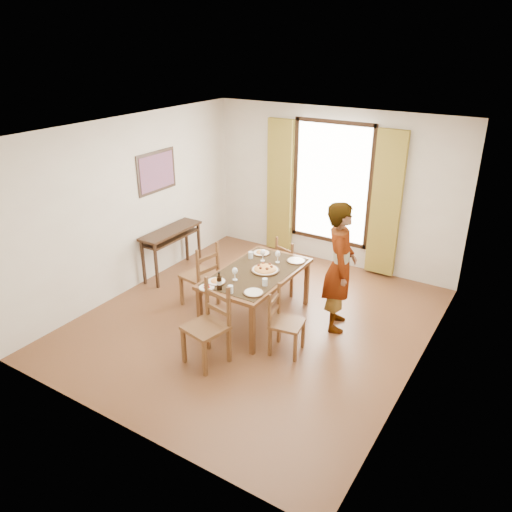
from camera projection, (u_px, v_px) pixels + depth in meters
The scene contains 22 objects.
ground at pixel (255, 321), 7.14m from camera, with size 5.00×5.00×0.00m, color #56371B.
room_shell at pixel (260, 217), 6.61m from camera, with size 4.60×5.10×2.74m.
console_table at pixel (171, 236), 8.31m from camera, with size 0.38×1.20×0.80m.
dining_table at pixel (256, 276), 6.94m from camera, with size 0.95×1.64×0.76m.
chair_west at pixel (201, 277), 7.39m from camera, with size 0.52×0.52×1.02m.
chair_north at pixel (291, 266), 7.85m from camera, with size 0.50×0.50×0.90m.
chair_south at pixel (208, 327), 6.10m from camera, with size 0.55×0.55×1.05m.
chair_east at pixel (285, 324), 6.32m from camera, with size 0.45×0.45×0.88m.
man at pixel (340, 267), 6.68m from camera, with size 0.65×0.78×1.82m, color gray.
plate_sw at pixel (216, 281), 6.59m from camera, with size 0.27×0.27×0.05m, color silver, non-canonical shape.
plate_se at pixel (254, 291), 6.32m from camera, with size 0.27×0.27×0.05m, color silver, non-canonical shape.
plate_nw at pixel (261, 252), 7.46m from camera, with size 0.27×0.27×0.05m, color silver, non-canonical shape.
plate_ne at pixel (296, 260), 7.21m from camera, with size 0.27×0.27×0.05m, color silver, non-canonical shape.
pasta_platter at pixel (265, 268), 6.91m from camera, with size 0.40×0.40×0.10m, color #D6561B, non-canonical shape.
caprese_plate at pixel (207, 287), 6.45m from camera, with size 0.20×0.20×0.04m, color silver, non-canonical shape.
wine_glass_a at pixel (235, 274), 6.63m from camera, with size 0.08×0.08×0.18m, color white, non-canonical shape.
wine_glass_b at pixel (278, 257), 7.15m from camera, with size 0.08×0.08×0.18m, color white, non-canonical shape.
wine_glass_c at pixel (263, 255), 7.19m from camera, with size 0.08×0.08×0.18m, color white, non-canonical shape.
tumbler_a at pixel (265, 282), 6.50m from camera, with size 0.07×0.07×0.10m, color silver.
tumbler_b at pixel (251, 255), 7.30m from camera, with size 0.07×0.07×0.10m, color silver.
tumbler_c at pixel (231, 289), 6.32m from camera, with size 0.07×0.07×0.10m, color silver.
wine_bottle at pixel (219, 281), 6.37m from camera, with size 0.07×0.07×0.25m, color black, non-canonical shape.
Camera 1 is at (3.26, -5.20, 3.77)m, focal length 35.00 mm.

